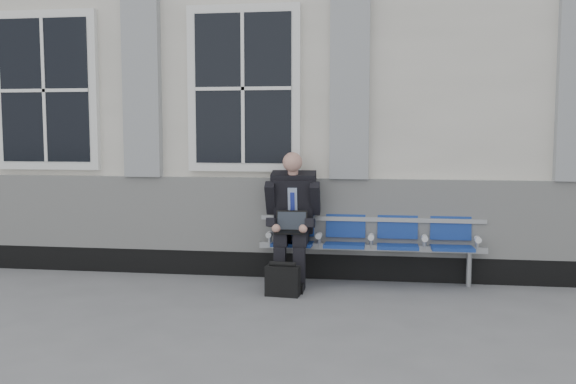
# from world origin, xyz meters

# --- Properties ---
(ground) EXTENTS (70.00, 70.00, 0.00)m
(ground) POSITION_xyz_m (0.00, 0.00, 0.00)
(ground) COLOR slate
(ground) RESTS_ON ground
(station_building) EXTENTS (14.40, 4.40, 4.49)m
(station_building) POSITION_xyz_m (-0.02, 3.47, 2.22)
(station_building) COLOR silver
(station_building) RESTS_ON ground
(bench) EXTENTS (2.60, 0.47, 0.91)m
(bench) POSITION_xyz_m (1.87, 1.32, 0.55)
(bench) COLOR #9EA0A3
(bench) RESTS_ON ground
(businessman) EXTENTS (0.63, 0.85, 1.51)m
(businessman) POSITION_xyz_m (0.97, 1.18, 0.81)
(businessman) COLOR black
(businessman) RESTS_ON ground
(briefcase) EXTENTS (0.37, 0.19, 0.37)m
(briefcase) POSITION_xyz_m (0.95, 0.59, 0.17)
(briefcase) COLOR black
(briefcase) RESTS_ON ground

